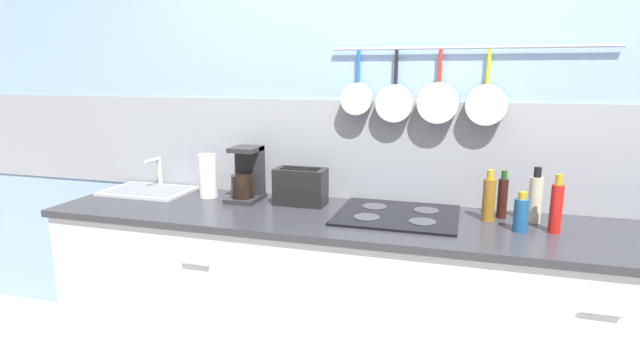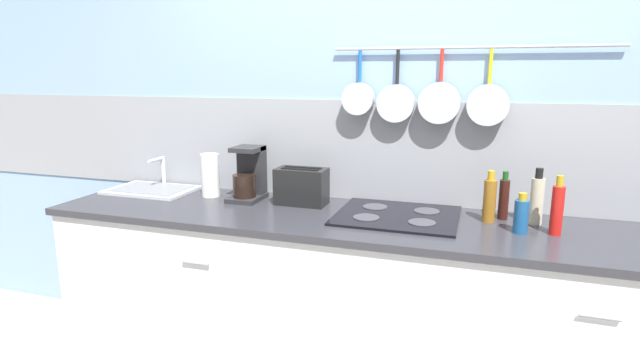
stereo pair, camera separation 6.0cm
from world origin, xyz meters
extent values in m
cube|color=#84A3CC|center=(0.00, 0.38, 1.30)|extent=(7.20, 0.06, 2.60)
cube|color=gray|center=(0.00, 0.37, 1.18)|extent=(7.20, 0.07, 0.53)
cylinder|color=#B7BABF|center=(0.31, 0.32, 1.71)|extent=(1.33, 0.02, 0.02)
cylinder|color=#1959B2|center=(-0.23, 0.32, 1.62)|extent=(0.02, 0.02, 0.16)
cylinder|color=#B7BABF|center=(-0.23, 0.29, 1.46)|extent=(0.16, 0.06, 0.16)
cylinder|color=black|center=(-0.03, 0.32, 1.62)|extent=(0.02, 0.02, 0.17)
cylinder|color=#B7BABF|center=(-0.03, 0.30, 1.44)|extent=(0.19, 0.05, 0.19)
cylinder|color=red|center=(0.18, 0.32, 1.62)|extent=(0.02, 0.02, 0.15)
cylinder|color=#B7BABF|center=(0.18, 0.29, 1.45)|extent=(0.20, 0.06, 0.20)
cylinder|color=gold|center=(0.41, 0.32, 1.62)|extent=(0.02, 0.02, 0.16)
cylinder|color=#B7BABF|center=(0.41, 0.29, 1.44)|extent=(0.20, 0.06, 0.20)
cube|color=silver|center=(0.00, 0.00, 0.44)|extent=(3.35, 0.63, 0.88)
cylinder|color=slate|center=(-0.84, -0.33, 0.72)|extent=(0.14, 0.01, 0.01)
cylinder|color=slate|center=(0.84, -0.33, 0.72)|extent=(0.14, 0.01, 0.01)
cube|color=#2D2D33|center=(0.00, 0.00, 0.90)|extent=(3.39, 0.67, 0.03)
cube|color=#B7BABF|center=(-1.42, 0.15, 0.92)|extent=(0.48, 0.33, 0.01)
cube|color=slate|center=(-1.42, 0.15, 0.93)|extent=(0.41, 0.26, 0.00)
cylinder|color=#B7BABF|center=(-1.42, 0.27, 1.01)|extent=(0.03, 0.03, 0.19)
cylinder|color=#B7BABF|center=(-1.42, 0.21, 1.09)|extent=(0.02, 0.13, 0.02)
cylinder|color=white|center=(-1.03, 0.16, 1.03)|extent=(0.10, 0.10, 0.24)
cube|color=#262628|center=(-0.80, 0.14, 0.93)|extent=(0.16, 0.22, 0.02)
cube|color=#262628|center=(-0.80, 0.21, 1.06)|extent=(0.15, 0.08, 0.29)
cylinder|color=black|center=(-0.80, 0.11, 1.00)|extent=(0.12, 0.12, 0.12)
cube|color=#262628|center=(-0.80, 0.16, 1.19)|extent=(0.15, 0.16, 0.02)
cube|color=black|center=(-0.49, 0.15, 1.01)|extent=(0.26, 0.14, 0.19)
cube|color=black|center=(-0.49, 0.13, 1.11)|extent=(0.20, 0.03, 0.00)
cube|color=black|center=(-0.49, 0.18, 1.11)|extent=(0.20, 0.03, 0.00)
cube|color=black|center=(-0.63, 0.15, 1.05)|extent=(0.02, 0.02, 0.02)
cube|color=black|center=(0.03, 0.07, 0.92)|extent=(0.57, 0.49, 0.01)
cylinder|color=#38383D|center=(-0.10, -0.03, 0.93)|extent=(0.12, 0.12, 0.00)
cylinder|color=#38383D|center=(0.16, -0.03, 0.93)|extent=(0.12, 0.12, 0.00)
cylinder|color=#38383D|center=(-0.10, 0.17, 0.93)|extent=(0.12, 0.12, 0.00)
cylinder|color=#38383D|center=(0.16, 0.17, 0.93)|extent=(0.12, 0.12, 0.00)
cylinder|color=#8C5919|center=(0.44, 0.12, 1.01)|extent=(0.06, 0.06, 0.20)
cylinder|color=#B28C19|center=(0.44, 0.12, 1.13)|extent=(0.03, 0.03, 0.04)
cylinder|color=#33140F|center=(0.50, 0.19, 1.01)|extent=(0.05, 0.05, 0.19)
cylinder|color=#194C19|center=(0.50, 0.19, 1.12)|extent=(0.03, 0.03, 0.04)
cylinder|color=navy|center=(0.57, -0.01, 0.99)|extent=(0.06, 0.06, 0.14)
cylinder|color=#B28C19|center=(0.57, -0.01, 1.08)|extent=(0.03, 0.03, 0.03)
cylinder|color=#BFB799|center=(0.64, 0.15, 1.02)|extent=(0.06, 0.06, 0.21)
cylinder|color=black|center=(0.64, 0.15, 1.15)|extent=(0.03, 0.03, 0.05)
cylinder|color=red|center=(0.71, 0.02, 1.02)|extent=(0.05, 0.05, 0.21)
cylinder|color=#B28C19|center=(0.71, 0.02, 1.15)|extent=(0.03, 0.03, 0.05)
camera|label=1|loc=(0.33, -2.24, 1.59)|focal=28.00mm
camera|label=2|loc=(0.39, -2.22, 1.59)|focal=28.00mm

